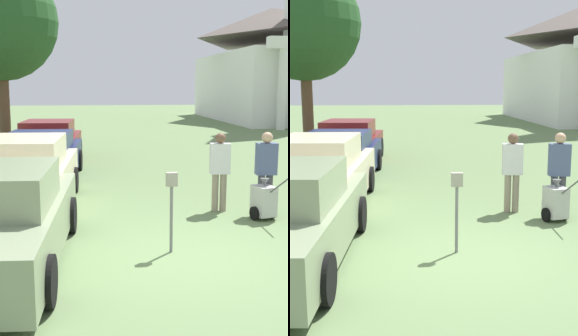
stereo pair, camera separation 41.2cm
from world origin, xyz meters
The scene contains 10 objects.
ground_plane centered at (0.00, 0.00, 0.00)m, with size 120.00×120.00×0.00m, color #607A4C.
parked_car_cream centered at (-2.94, 3.21, 0.72)m, with size 2.15×5.29×1.59m.
parked_car_navy centered at (-2.94, 6.41, 0.65)m, with size 2.29×5.21×1.38m.
parked_car_maroon centered at (-2.94, 9.39, 0.69)m, with size 2.19×5.13×1.49m.
parking_meter centered at (-0.30, 0.24, 0.92)m, with size 0.18×0.09×1.31m.
person_worker centered at (1.16, 2.61, 0.96)m, with size 0.44×0.27×1.69m.
person_supervisor centered at (2.06, 2.31, 0.98)m, with size 0.44×0.25×1.72m.
equipment_cart centered at (1.88, 1.88, 0.39)m, with size 0.52×1.00×1.00m.
church centered at (12.64, 28.66, 4.91)m, with size 8.34×17.01×21.01m.
shade_tree centered at (-4.86, 12.10, 5.02)m, with size 4.42×4.42×7.26m.
Camera 1 is at (-1.58, -6.88, 2.65)m, focal length 50.00 mm.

